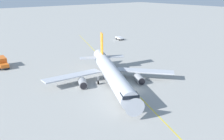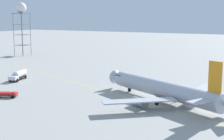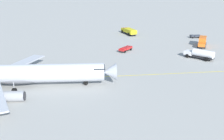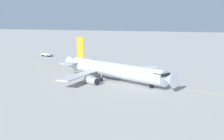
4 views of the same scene
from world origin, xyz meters
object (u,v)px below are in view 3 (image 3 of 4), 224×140
airliner_main (23,74)px  catering_truck_truck (202,41)px  baggage_truck_truck (195,36)px  fuel_tanker_truck (200,54)px  ops_pickup_truck (126,49)px  fire_tender_truck (129,31)px

airliner_main → catering_truck_truck: size_ratio=4.69×
baggage_truck_truck → fuel_tanker_truck: 31.57m
fuel_tanker_truck → airliner_main: bearing=67.5°
baggage_truck_truck → catering_truck_truck: size_ratio=0.56×
catering_truck_truck → ops_pickup_truck: bearing=-54.7°
ops_pickup_truck → fuel_tanker_truck: (13.81, -18.79, 0.76)m
airliner_main → baggage_truck_truck: 74.26m
airliner_main → catering_truck_truck: bearing=33.1°
catering_truck_truck → fuel_tanker_truck: size_ratio=0.89×
airliner_main → fire_tender_truck: bearing=62.3°
airliner_main → fire_tender_truck: size_ratio=3.44×
catering_truck_truck → fire_tender_truck: catering_truck_truck is taller
ops_pickup_truck → baggage_truck_truck: size_ratio=1.33×
baggage_truck_truck → fire_tender_truck: bearing=-25.1°
airliner_main → baggage_truck_truck: size_ratio=8.44×
ops_pickup_truck → fire_tender_truck: (16.73, 23.17, 0.73)m
airliner_main → ops_pickup_truck: airliner_main is taller
airliner_main → baggage_truck_truck: airliner_main is taller
ops_pickup_truck → catering_truck_truck: 28.15m
airliner_main → catering_truck_truck: 63.57m
ops_pickup_truck → catering_truck_truck: size_ratio=0.74×
catering_truck_truck → fuel_tanker_truck: 17.36m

